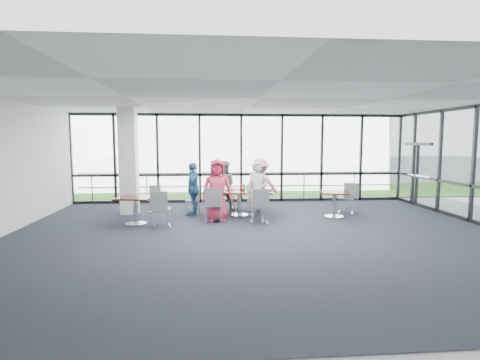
{
  "coord_description": "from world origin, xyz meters",
  "views": [
    {
      "loc": [
        -1.17,
        -8.58,
        2.23
      ],
      "look_at": [
        -0.28,
        2.13,
        1.1
      ],
      "focal_mm": 28.0,
      "sensor_mm": 36.0,
      "label": 1
    }
  ],
  "objects": [
    {
      "name": "exit_door",
      "position": [
        6.0,
        3.75,
        1.05
      ],
      "size": [
        0.12,
        1.6,
        2.1
      ],
      "primitive_type": "cube",
      "color": "black",
      "rests_on": "ground"
    },
    {
      "name": "chair_spare_r",
      "position": [
        3.04,
        2.54,
        0.46
      ],
      "size": [
        0.6,
        0.6,
        0.93
      ],
      "primitive_type": null,
      "rotation": [
        0.0,
        0.0,
        -0.43
      ],
      "color": "slate",
      "rests_on": "ground"
    },
    {
      "name": "floor",
      "position": [
        0.0,
        0.0,
        -0.01
      ],
      "size": [
        12.0,
        10.0,
        0.02
      ],
      "primitive_type": "cube",
      "color": "black",
      "rests_on": "ground"
    },
    {
      "name": "wall_front",
      "position": [
        0.0,
        -5.0,
        1.6
      ],
      "size": [
        12.0,
        0.1,
        3.2
      ],
      "primitive_type": "cube",
      "color": "silver",
      "rests_on": "ground"
    },
    {
      "name": "chair_main_end",
      "position": [
        -1.68,
        2.75,
        0.42
      ],
      "size": [
        0.44,
        0.44,
        0.83
      ],
      "primitive_type": null,
      "rotation": [
        0.0,
        0.0,
        -1.64
      ],
      "color": "slate",
      "rests_on": "ground"
    },
    {
      "name": "diner_far_right",
      "position": [
        0.45,
        3.15,
        0.83
      ],
      "size": [
        1.16,
        0.74,
        1.67
      ],
      "primitive_type": "imported",
      "rotation": [
        0.0,
        0.0,
        2.96
      ],
      "color": "#D3788E",
      "rests_on": "ground"
    },
    {
      "name": "apron",
      "position": [
        0.0,
        10.0,
        -0.02
      ],
      "size": [
        80.0,
        70.0,
        0.02
      ],
      "primitive_type": "cube",
      "color": "slate",
      "rests_on": "ground"
    },
    {
      "name": "chair_main_fl",
      "position": [
        -0.63,
        3.55,
        0.49
      ],
      "size": [
        0.54,
        0.54,
        0.97
      ],
      "primitive_type": null,
      "rotation": [
        0.0,
        0.0,
        3.0
      ],
      "color": "slate",
      "rests_on": "ground"
    },
    {
      "name": "diner_far_left",
      "position": [
        -0.71,
        3.34,
        0.8
      ],
      "size": [
        0.83,
        0.58,
        1.6
      ],
      "primitive_type": "imported",
      "rotation": [
        0.0,
        0.0,
        3.01
      ],
      "color": "gray",
      "rests_on": "ground"
    },
    {
      "name": "chair_spare_la",
      "position": [
        -2.4,
        1.09,
        0.47
      ],
      "size": [
        0.54,
        0.54,
        0.93
      ],
      "primitive_type": null,
      "rotation": [
        0.0,
        0.0,
        0.2
      ],
      "color": "slate",
      "rests_on": "ground"
    },
    {
      "name": "main_table",
      "position": [
        -0.28,
        2.43,
        0.63
      ],
      "size": [
        2.17,
        1.43,
        0.75
      ],
      "rotation": [
        0.0,
        0.0,
        -0.17
      ],
      "color": "#33170B",
      "rests_on": "ground"
    },
    {
      "name": "ketchup_bottle",
      "position": [
        -0.22,
        2.48,
        0.84
      ],
      "size": [
        0.06,
        0.06,
        0.18
      ],
      "primitive_type": "cylinder",
      "color": "#940205",
      "rests_on": "main_table"
    },
    {
      "name": "guard_rail",
      "position": [
        0.0,
        5.6,
        0.5
      ],
      "size": [
        12.0,
        0.06,
        0.06
      ],
      "primitive_type": "cylinder",
      "rotation": [
        0.0,
        1.57,
        0.0
      ],
      "color": "#2D2D33",
      "rests_on": "ground"
    },
    {
      "name": "plate_nr",
      "position": [
        0.3,
        1.96,
        0.76
      ],
      "size": [
        0.25,
        0.25,
        0.01
      ],
      "primitive_type": "cylinder",
      "color": "white",
      "rests_on": "main_table"
    },
    {
      "name": "condiment_caddy",
      "position": [
        -0.18,
        2.48,
        0.77
      ],
      "size": [
        0.1,
        0.07,
        0.04
      ],
      "primitive_type": "cube",
      "color": "black",
      "rests_on": "main_table"
    },
    {
      "name": "curtain_wall_back",
      "position": [
        0.0,
        5.0,
        1.6
      ],
      "size": [
        12.0,
        0.1,
        3.2
      ],
      "primitive_type": "cube",
      "color": "white",
      "rests_on": "ground"
    },
    {
      "name": "diner_near_left",
      "position": [
        -0.95,
        1.71,
        0.87
      ],
      "size": [
        0.89,
        0.62,
        1.73
      ],
      "primitive_type": "imported",
      "rotation": [
        0.0,
        0.0,
        0.08
      ],
      "color": "#D43155",
      "rests_on": "ground"
    },
    {
      "name": "chair_spare_lb",
      "position": [
        -2.85,
        3.22,
        0.4
      ],
      "size": [
        0.47,
        0.47,
        0.8
      ],
      "primitive_type": null,
      "rotation": [
        0.0,
        0.0,
        2.9
      ],
      "color": "slate",
      "rests_on": "ground"
    },
    {
      "name": "plate_fl",
      "position": [
        -0.68,
        2.8,
        0.76
      ],
      "size": [
        0.25,
        0.25,
        0.01
      ],
      "primitive_type": "cylinder",
      "color": "white",
      "rests_on": "main_table"
    },
    {
      "name": "structural_column",
      "position": [
        -3.6,
        3.0,
        1.6
      ],
      "size": [
        0.5,
        0.5,
        3.2
      ],
      "primitive_type": "cube",
      "color": "white",
      "rests_on": "ground"
    },
    {
      "name": "tumbler_c",
      "position": [
        -0.16,
        2.65,
        0.82
      ],
      "size": [
        0.07,
        0.07,
        0.14
      ],
      "primitive_type": "cylinder",
      "color": "white",
      "rests_on": "main_table"
    },
    {
      "name": "menu_c",
      "position": [
        -0.04,
        2.86,
        0.75
      ],
      "size": [
        0.28,
        0.2,
        0.0
      ],
      "primitive_type": "cube",
      "rotation": [
        0.0,
        0.0,
        0.05
      ],
      "color": "beige",
      "rests_on": "main_table"
    },
    {
      "name": "diner_end",
      "position": [
        -1.65,
        2.61,
        0.79
      ],
      "size": [
        0.59,
        0.97,
        1.59
      ],
      "primitive_type": "imported",
      "rotation": [
        0.0,
        0.0,
        -1.67
      ],
      "color": "#2E6396",
      "rests_on": "ground"
    },
    {
      "name": "menu_b",
      "position": [
        0.45,
        1.96,
        0.75
      ],
      "size": [
        0.34,
        0.31,
        0.0
      ],
      "primitive_type": "cube",
      "rotation": [
        0.0,
        0.0,
        -0.54
      ],
      "color": "beige",
      "rests_on": "main_table"
    },
    {
      "name": "tumbler_d",
      "position": [
        -1.05,
        2.45,
        0.82
      ],
      "size": [
        0.07,
        0.07,
        0.14
      ],
      "primitive_type": "cylinder",
      "color": "white",
      "rests_on": "main_table"
    },
    {
      "name": "plate_end",
      "position": [
        -1.1,
        2.53,
        0.76
      ],
      "size": [
        0.28,
        0.28,
        0.01
      ],
      "primitive_type": "cylinder",
      "color": "white",
      "rests_on": "main_table"
    },
    {
      "name": "side_table_left",
      "position": [
        -3.14,
        1.47,
        0.64
      ],
      "size": [
        1.05,
        1.05,
        0.75
      ],
      "rotation": [
        0.0,
        0.0,
        -0.15
      ],
      "color": "#33170B",
      "rests_on": "ground"
    },
    {
      "name": "chair_main_fr",
      "position": [
        0.33,
        3.28,
        0.43
      ],
      "size": [
        0.43,
        0.43,
        0.85
      ],
      "primitive_type": null,
      "rotation": [
        0.0,
        0.0,
        3.18
      ],
      "color": "slate",
      "rests_on": "ground"
    },
    {
      "name": "hangar_aux",
      "position": [
        -18.0,
        28.0,
        2.0
      ],
      "size": [
        10.0,
        6.0,
        4.0
      ],
      "primitive_type": "cube",
      "color": "white",
      "rests_on": "ground"
    },
    {
      "name": "chair_main_nr",
      "position": [
        0.18,
        1.3,
        0.47
      ],
      "size": [
        0.46,
        0.46,
        0.93
      ],
      "primitive_type": null,
      "rotation": [
        0.0,
        0.0,
        -0.01
      ],
      "color": "slate",
      "rests_on": "ground"
    },
    {
      "name": "side_table_right",
      "position": [
        2.49,
        1.98,
        0.62
      ],
      "size": [
        0.96,
        0.96,
        0.75
      ],
      "rotation": [
        0.0,
        0.0,
        -0.26
      ],
      "color": "#33170B",
      "rests_on": "ground"
    },
    {
      "name": "chair_main_nl",
      "position": [
        -1.05,
        1.57,
        0.48
      ],
      "size": [
        0.49,
        0.49,
        0.96
      ],
      "primitive_type": null,
      "rotation": [
        0.0,
        0.0,
        0.05
      ],
      "color": "slate",
      "rests_on": "ground"
    },
    {
      "name": "plate_nl",
      "position": [
        -0.82,
        2.21,
        0.76
      ],
      "size": [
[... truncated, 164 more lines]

